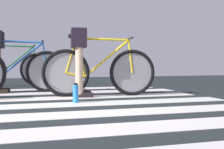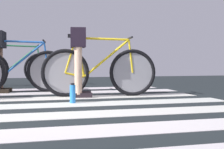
{
  "view_description": "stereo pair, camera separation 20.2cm",
  "coord_description": "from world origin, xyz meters",
  "px_view_note": "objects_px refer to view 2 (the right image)",
  "views": [
    {
      "loc": [
        -0.19,
        -3.65,
        0.54
      ],
      "look_at": [
        1.24,
        1.03,
        0.35
      ],
      "focal_mm": 50.87,
      "sensor_mm": 36.0,
      "label": 1
    },
    {
      "loc": [
        0.01,
        -3.65,
        0.54
      ],
      "look_at": [
        1.24,
        1.03,
        0.35
      ],
      "focal_mm": 50.87,
      "sensor_mm": 36.0,
      "label": 2
    }
  ],
  "objects_px": {
    "bicycle_1_of_4": "(99,71)",
    "water_bottle": "(73,94)",
    "bicycle_3_of_4": "(17,70)",
    "cyclist_1_of_4": "(78,53)",
    "bicycle_4_of_4": "(16,68)"
  },
  "relations": [
    {
      "from": "bicycle_1_of_4",
      "to": "bicycle_3_of_4",
      "type": "relative_size",
      "value": 1.0
    },
    {
      "from": "cyclist_1_of_4",
      "to": "bicycle_3_of_4",
      "type": "relative_size",
      "value": 0.59
    },
    {
      "from": "bicycle_1_of_4",
      "to": "water_bottle",
      "type": "xyz_separation_m",
      "value": [
        -0.49,
        -0.68,
        -0.26
      ]
    },
    {
      "from": "bicycle_4_of_4",
      "to": "bicycle_3_of_4",
      "type": "bearing_deg",
      "value": -89.88
    },
    {
      "from": "bicycle_1_of_4",
      "to": "bicycle_3_of_4",
      "type": "bearing_deg",
      "value": 148.46
    },
    {
      "from": "bicycle_3_of_4",
      "to": "water_bottle",
      "type": "distance_m",
      "value": 1.83
    },
    {
      "from": "bicycle_3_of_4",
      "to": "water_bottle",
      "type": "xyz_separation_m",
      "value": [
        0.73,
        -1.66,
        -0.26
      ]
    },
    {
      "from": "bicycle_3_of_4",
      "to": "water_bottle",
      "type": "height_order",
      "value": "bicycle_3_of_4"
    },
    {
      "from": "bicycle_3_of_4",
      "to": "bicycle_1_of_4",
      "type": "bearing_deg",
      "value": -32.52
    },
    {
      "from": "cyclist_1_of_4",
      "to": "bicycle_3_of_4",
      "type": "height_order",
      "value": "cyclist_1_of_4"
    },
    {
      "from": "bicycle_3_of_4",
      "to": "cyclist_1_of_4",
      "type": "bearing_deg",
      "value": -39.68
    },
    {
      "from": "bicycle_1_of_4",
      "to": "cyclist_1_of_4",
      "type": "height_order",
      "value": "cyclist_1_of_4"
    },
    {
      "from": "bicycle_3_of_4",
      "to": "bicycle_4_of_4",
      "type": "distance_m",
      "value": 1.54
    },
    {
      "from": "cyclist_1_of_4",
      "to": "bicycle_4_of_4",
      "type": "relative_size",
      "value": 0.59
    },
    {
      "from": "bicycle_1_of_4",
      "to": "bicycle_4_of_4",
      "type": "bearing_deg",
      "value": 124.38
    }
  ]
}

